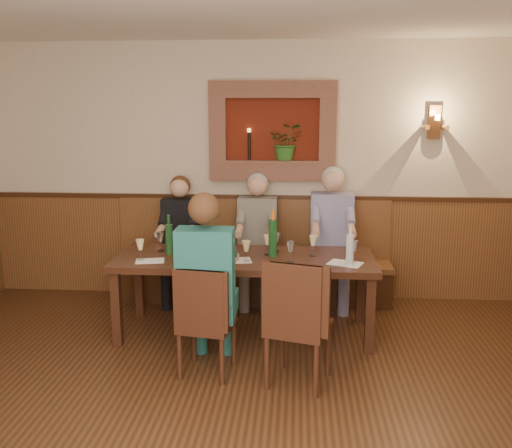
{
  "coord_description": "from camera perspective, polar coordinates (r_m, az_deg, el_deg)",
  "views": [
    {
      "loc": [
        0.47,
        -3.24,
        2.14
      ],
      "look_at": [
        0.1,
        1.9,
        1.05
      ],
      "focal_mm": 40.0,
      "sensor_mm": 36.0,
      "label": 1
    }
  ],
  "objects": [
    {
      "name": "ground_plane",
      "position": [
        3.91,
        -3.74,
        -21.25
      ],
      "size": [
        6.0,
        6.0,
        0.0
      ],
      "primitive_type": "plane",
      "color": "#361C0F",
      "rests_on": "ground"
    },
    {
      "name": "room_shell",
      "position": [
        3.28,
        -4.19,
        7.52
      ],
      "size": [
        6.04,
        6.04,
        2.82
      ],
      "color": "#C1AE92",
      "rests_on": "ground"
    },
    {
      "name": "wainscoting",
      "position": [
        3.62,
        -3.87,
        -13.46
      ],
      "size": [
        6.02,
        6.02,
        1.15
      ],
      "color": "#523617",
      "rests_on": "ground"
    },
    {
      "name": "wall_niche",
      "position": [
        6.2,
        2.03,
        8.84
      ],
      "size": [
        1.36,
        0.3,
        1.06
      ],
      "color": "#5D1B0D",
      "rests_on": "ground"
    },
    {
      "name": "wall_sconce",
      "position": [
        6.34,
        17.42,
        9.62
      ],
      "size": [
        0.25,
        0.2,
        0.35
      ],
      "color": "#523617",
      "rests_on": "ground"
    },
    {
      "name": "dining_table",
      "position": [
        5.32,
        -1.12,
        -4.05
      ],
      "size": [
        2.4,
        0.9,
        0.75
      ],
      "color": "#381C10",
      "rests_on": "ground"
    },
    {
      "name": "bench",
      "position": [
        6.32,
        -0.32,
        -4.73
      ],
      "size": [
        3.0,
        0.45,
        1.11
      ],
      "color": "#381E0F",
      "rests_on": "ground"
    },
    {
      "name": "chair_near_left",
      "position": [
        4.68,
        -4.97,
        -11.72
      ],
      "size": [
        0.46,
        0.46,
        0.91
      ],
      "rotation": [
        0.0,
        0.0,
        -0.16
      ],
      "color": "#381C10",
      "rests_on": "ground"
    },
    {
      "name": "chair_near_right",
      "position": [
        4.51,
        4.19,
        -12.24
      ],
      "size": [
        0.56,
        0.56,
        1.02
      ],
      "rotation": [
        0.0,
        0.0,
        -0.28
      ],
      "color": "#381C10",
      "rests_on": "ground"
    },
    {
      "name": "person_bench_left",
      "position": [
        6.26,
        -7.59,
        -2.69
      ],
      "size": [
        0.4,
        0.49,
        1.38
      ],
      "color": "black",
      "rests_on": "ground"
    },
    {
      "name": "person_bench_mid",
      "position": [
        6.14,
        0.09,
        -2.7
      ],
      "size": [
        0.42,
        0.51,
        1.42
      ],
      "color": "#55514D",
      "rests_on": "ground"
    },
    {
      "name": "person_bench_right",
      "position": [
        6.13,
        7.55,
        -2.51
      ],
      "size": [
        0.45,
        0.55,
        1.49
      ],
      "color": "navy",
      "rests_on": "ground"
    },
    {
      "name": "person_chair_front",
      "position": [
        4.63,
        -4.84,
        -7.31
      ],
      "size": [
        0.45,
        0.55,
        1.48
      ],
      "color": "navy",
      "rests_on": "ground"
    },
    {
      "name": "spittoon_bucket",
      "position": [
        5.24,
        -3.48,
        -1.91
      ],
      "size": [
        0.26,
        0.26,
        0.28
      ],
      "primitive_type": "cylinder",
      "rotation": [
        0.0,
        0.0,
        -0.07
      ],
      "color": "red",
      "rests_on": "dining_table"
    },
    {
      "name": "wine_bottle_green_a",
      "position": [
        5.26,
        1.7,
        -1.33
      ],
      "size": [
        0.09,
        0.09,
        0.44
      ],
      "rotation": [
        0.0,
        0.0,
        -0.12
      ],
      "color": "#19471E",
      "rests_on": "dining_table"
    },
    {
      "name": "wine_bottle_green_b",
      "position": [
        5.41,
        -8.69,
        -1.42
      ],
      "size": [
        0.08,
        0.08,
        0.38
      ],
      "rotation": [
        0.0,
        0.0,
        0.21
      ],
      "color": "#19471E",
      "rests_on": "dining_table"
    },
    {
      "name": "water_bottle",
      "position": [
        5.02,
        9.37,
        -2.53
      ],
      "size": [
        0.08,
        0.08,
        0.37
      ],
      "rotation": [
        0.0,
        0.0,
        0.11
      ],
      "color": "silver",
      "rests_on": "dining_table"
    },
    {
      "name": "tasting_sheet_a",
      "position": [
        5.24,
        -10.56,
        -3.64
      ],
      "size": [
        0.28,
        0.23,
        0.0
      ],
      "primitive_type": "cube",
      "rotation": [
        0.0,
        0.0,
        0.2
      ],
      "color": "white",
      "rests_on": "dining_table"
    },
    {
      "name": "tasting_sheet_b",
      "position": [
        5.16,
        -2.1,
        -3.67
      ],
      "size": [
        0.32,
        0.26,
        0.0
      ],
      "primitive_type": "cube",
      "rotation": [
        0.0,
        0.0,
        0.2
      ],
      "color": "white",
      "rests_on": "dining_table"
    },
    {
      "name": "tasting_sheet_c",
      "position": [
        5.13,
        8.91,
        -3.91
      ],
      "size": [
        0.35,
        0.3,
        0.0
      ],
      "primitive_type": "cube",
      "rotation": [
        0.0,
        0.0,
        -0.38
      ],
      "color": "white",
      "rests_on": "dining_table"
    },
    {
      "name": "tasting_sheet_d",
      "position": [
        5.07,
        -4.75,
        -4.01
      ],
      "size": [
        0.29,
        0.25,
        0.0
      ],
      "primitive_type": "cube",
      "rotation": [
        0.0,
        0.0,
        -0.32
      ],
      "color": "white",
      "rests_on": "dining_table"
    },
    {
      "name": "wine_glass_0",
      "position": [
        5.26,
        -11.49,
        -2.54
      ],
      "size": [
        0.08,
        0.08,
        0.19
      ],
      "primitive_type": null,
      "color": "#FFE798",
      "rests_on": "dining_table"
    },
    {
      "name": "wine_glass_1",
      "position": [
        5.54,
        -9.55,
        -1.74
      ],
      "size": [
        0.08,
        0.08,
        0.19
      ],
      "primitive_type": null,
      "color": "white",
      "rests_on": "dining_table"
    },
    {
      "name": "wine_glass_2",
      "position": [
        5.13,
        -7.03,
        -2.75
      ],
      "size": [
        0.08,
        0.08,
        0.19
      ],
      "primitive_type": null,
      "color": "#FFE798",
      "rests_on": "dining_table"
    },
    {
      "name": "wine_glass_3",
      "position": [
        5.34,
        -3.54,
        -2.1
      ],
      "size": [
        0.08,
        0.08,
        0.19
      ],
      "primitive_type": null,
      "color": "white",
      "rests_on": "dining_table"
    },
    {
      "name": "wine_glass_4",
      "position": [
        5.11,
        -0.98,
        -2.74
      ],
      "size": [
        0.08,
        0.08,
        0.19
      ],
      "primitive_type": null,
      "color": "#FFE798",
      "rests_on": "dining_table"
    },
    {
      "name": "wine_glass_5",
      "position": [
        5.34,
        1.17,
        -2.09
      ],
      "size": [
        0.08,
        0.08,
        0.19
      ],
      "primitive_type": null,
      "color": "#FFE798",
      "rests_on": "dining_table"
    },
    {
      "name": "wine_glass_6",
      "position": [
        5.09,
        3.46,
        -2.8
      ],
      "size": [
        0.08,
        0.08,
        0.19
      ],
      "primitive_type": null,
      "color": "white",
      "rests_on": "dining_table"
    },
    {
      "name": "wine_glass_7",
      "position": [
        5.33,
        5.72,
        -2.17
      ],
      "size": [
        0.08,
        0.08,
        0.19
      ],
      "primitive_type": null,
      "color": "#FFE798",
      "rests_on": "dining_table"
    },
    {
      "name": "wine_glass_8",
      "position": [
        5.18,
        9.74,
        -2.7
      ],
      "size": [
        0.08,
        0.08,
        0.19
      ],
      "primitive_type": null,
      "color": "white",
      "rests_on": "dining_table"
    },
    {
      "name": "wine_glass_9",
      "position": [
        5.0,
        -3.68,
        -3.09
      ],
      "size": [
        0.08,
        0.08,
        0.19
      ],
      "primitive_type": null,
      "color": "#FFE798",
      "rests_on": "dining_table"
    },
    {
      "name": "wine_glass_10",
      "position": [
        5.41,
        -6.95,
        -2.0
      ],
      "size": [
        0.08,
        0.08,
        0.19
      ],
      "primitive_type": null,
      "color": "#FFE798",
      "rests_on": "dining_table"
    },
    {
      "name": "wine_glass_11",
      "position": [
        5.45,
        2.04,
        -1.81
      ],
      "size": [
        0.08,
        0.08,
        0.19
      ],
      "primitive_type": null,
      "color": "white",
      "rests_on": "dining_table"
    }
  ]
}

